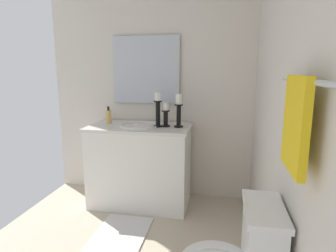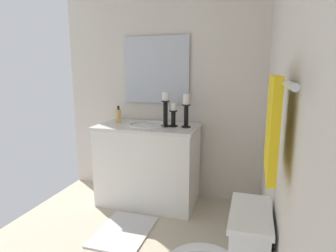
# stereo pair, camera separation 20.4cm
# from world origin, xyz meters

# --- Properties ---
(wall_back) EXTENTS (2.92, 0.04, 2.45)m
(wall_back) POSITION_xyz_m (0.00, 1.12, 1.23)
(wall_back) COLOR silver
(wall_back) RESTS_ON ground
(wall_left) EXTENTS (0.04, 2.25, 2.45)m
(wall_left) POSITION_xyz_m (-1.46, 0.00, 1.23)
(wall_left) COLOR silver
(wall_left) RESTS_ON ground
(vanity_cabinet) EXTENTS (0.58, 1.04, 0.84)m
(vanity_cabinet) POSITION_xyz_m (-1.14, -0.05, 0.42)
(vanity_cabinet) COLOR white
(vanity_cabinet) RESTS_ON ground
(sink_basin) EXTENTS (0.40, 0.40, 0.24)m
(sink_basin) POSITION_xyz_m (-1.14, -0.04, 0.80)
(sink_basin) COLOR white
(sink_basin) RESTS_ON vanity_cabinet
(mirror) EXTENTS (0.02, 0.73, 0.71)m
(mirror) POSITION_xyz_m (-1.42, -0.05, 1.39)
(mirror) COLOR silver
(candle_holder_tall) EXTENTS (0.09, 0.09, 0.33)m
(candle_holder_tall) POSITION_xyz_m (-1.14, 0.35, 1.01)
(candle_holder_tall) COLOR black
(candle_holder_tall) RESTS_ON vanity_cabinet
(candle_holder_short) EXTENTS (0.09, 0.09, 0.24)m
(candle_holder_short) POSITION_xyz_m (-1.15, 0.22, 0.96)
(candle_holder_short) COLOR black
(candle_holder_short) RESTS_ON vanity_cabinet
(candle_holder_mid) EXTENTS (0.09, 0.09, 0.34)m
(candle_holder_mid) POSITION_xyz_m (-1.12, 0.15, 1.02)
(candle_holder_mid) COLOR black
(candle_holder_mid) RESTS_ON vanity_cabinet
(soap_bottle) EXTENTS (0.06, 0.06, 0.18)m
(soap_bottle) POSITION_xyz_m (-1.19, -0.40, 0.91)
(soap_bottle) COLOR #E5B259
(soap_bottle) RESTS_ON vanity_cabinet
(towel_bar) EXTENTS (0.72, 0.02, 0.02)m
(towel_bar) POSITION_xyz_m (0.47, 1.06, 1.36)
(towel_bar) COLOR silver
(towel_near_vanity) EXTENTS (0.28, 0.03, 0.36)m
(towel_near_vanity) POSITION_xyz_m (0.47, 1.04, 1.20)
(towel_near_vanity) COLOR yellow
(towel_near_vanity) RESTS_ON towel_bar
(bath_mat) EXTENTS (0.60, 0.44, 0.02)m
(bath_mat) POSITION_xyz_m (-0.51, -0.05, 0.01)
(bath_mat) COLOR silver
(bath_mat) RESTS_ON ground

